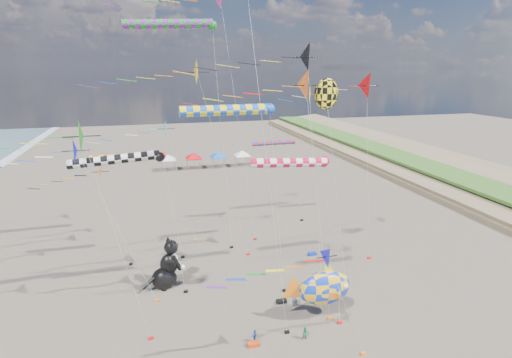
{
  "coord_description": "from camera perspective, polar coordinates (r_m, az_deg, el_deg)",
  "views": [
    {
      "loc": [
        -9.05,
        -18.53,
        19.75
      ],
      "look_at": [
        -0.89,
        12.0,
        10.9
      ],
      "focal_mm": 28.0,
      "sensor_mm": 36.0,
      "label": 1
    }
  ],
  "objects": [
    {
      "name": "child_blue",
      "position": [
        31.77,
        -0.18,
        -21.53
      ],
      "size": [
        0.6,
        0.68,
        1.11
      ],
      "primitive_type": "imported",
      "rotation": [
        0.0,
        0.0,
        0.93
      ],
      "color": "#2D59B1",
      "rests_on": "ground"
    },
    {
      "name": "child_green",
      "position": [
        32.28,
        7.09,
        -21.03
      ],
      "size": [
        0.53,
        0.41,
        1.07
      ],
      "primitive_type": "imported",
      "rotation": [
        0.0,
        0.0,
        0.02
      ],
      "color": "#18783D",
      "rests_on": "ground"
    },
    {
      "name": "windsock_5",
      "position": [
        31.39,
        -3.53,
        9.7
      ],
      "size": [
        8.78,
        0.88,
        17.02
      ],
      "color": "blue",
      "rests_on": "ground"
    },
    {
      "name": "windsock_1",
      "position": [
        40.74,
        -17.42,
        2.91
      ],
      "size": [
        8.4,
        0.8,
        11.73
      ],
      "color": "red",
      "rests_on": "ground"
    },
    {
      "name": "windsock_0",
      "position": [
        33.61,
        -18.84,
        2.61
      ],
      "size": [
        8.69,
        0.8,
        13.12
      ],
      "color": "black",
      "rests_on": "ground"
    },
    {
      "name": "delta_kite_9",
      "position": [
        44.3,
        -14.2,
        6.6
      ],
      "size": [
        10.38,
        2.07,
        14.53
      ],
      "color": "#1AC0DA",
      "rests_on": "ground"
    },
    {
      "name": "windsock_3",
      "position": [
        49.75,
        2.84,
        5.11
      ],
      "size": [
        6.96,
        0.63,
        11.09
      ],
      "color": "red",
      "rests_on": "ground"
    },
    {
      "name": "cat_inflatable",
      "position": [
        38.41,
        -12.72,
        -11.67
      ],
      "size": [
        3.92,
        2.93,
        4.75
      ],
      "primitive_type": null,
      "rotation": [
        0.0,
        0.0,
        0.37
      ],
      "color": "black",
      "rests_on": "ground"
    },
    {
      "name": "delta_kite_7",
      "position": [
        32.97,
        -24.61,
        3.48
      ],
      "size": [
        11.52,
        2.2,
        15.01
      ],
      "color": "#060DBB",
      "rests_on": "ground"
    },
    {
      "name": "parked_car",
      "position": [
        82.06,
        1.42,
        2.12
      ],
      "size": [
        3.4,
        1.38,
        1.16
      ],
      "primitive_type": "imported",
      "rotation": [
        0.0,
        0.0,
        1.57
      ],
      "color": "#26262D",
      "rests_on": "ground"
    },
    {
      "name": "delta_kite_6",
      "position": [
        41.23,
        -22.84,
        0.47
      ],
      "size": [
        8.12,
        1.76,
        11.09
      ],
      "color": "#FF571E",
      "rests_on": "ground"
    },
    {
      "name": "kite_bag_3",
      "position": [
        36.34,
        3.66,
        -17.04
      ],
      "size": [
        0.9,
        0.44,
        0.3
      ],
      "primitive_type": "cube",
      "color": "black",
      "rests_on": "ground"
    },
    {
      "name": "kite_bag_1",
      "position": [
        31.71,
        -0.34,
        -22.55
      ],
      "size": [
        0.9,
        0.44,
        0.3
      ],
      "primitive_type": "cube",
      "color": "red",
      "rests_on": "ground"
    },
    {
      "name": "person_adult",
      "position": [
        35.59,
        5.58,
        -16.71
      ],
      "size": [
        0.58,
        0.41,
        1.5
      ],
      "primitive_type": "imported",
      "rotation": [
        0.0,
        0.0,
        0.09
      ],
      "color": "slate",
      "rests_on": "ground"
    },
    {
      "name": "delta_kite_10",
      "position": [
        38.92,
        -8.08,
        14.62
      ],
      "size": [
        13.58,
        2.65,
        20.75
      ],
      "color": "yellow",
      "rests_on": "ground"
    },
    {
      "name": "tent_row",
      "position": [
        80.96,
        -7.18,
        3.68
      ],
      "size": [
        19.2,
        4.2,
        3.8
      ],
      "color": "white",
      "rests_on": "ground"
    },
    {
      "name": "fish_inflatable",
      "position": [
        33.44,
        9.69,
        -15.07
      ],
      "size": [
        5.91,
        2.3,
        5.04
      ],
      "color": "#1336C0",
      "rests_on": "ground"
    },
    {
      "name": "windsock_4",
      "position": [
        41.08,
        -11.71,
        20.75
      ],
      "size": [
        10.0,
        0.93,
        24.17
      ],
      "color": "#178222",
      "rests_on": "ground"
    },
    {
      "name": "delta_kite_8",
      "position": [
        39.39,
        14.39,
        12.59
      ],
      "size": [
        10.5,
        2.74,
        19.58
      ],
      "color": "red",
      "rests_on": "ground"
    },
    {
      "name": "delta_kite_4",
      "position": [
        25.87,
        6.52,
        -12.17
      ],
      "size": [
        10.52,
        1.6,
        8.98
      ],
      "color": "#1D1EE0",
      "rests_on": "ground"
    },
    {
      "name": "windsock_2",
      "position": [
        30.89,
        5.4,
        2.26
      ],
      "size": [
        7.68,
        0.77,
        13.1
      ],
      "color": "red",
      "rests_on": "ground"
    },
    {
      "name": "kite_bag_2",
      "position": [
        44.72,
        8.03,
        -10.52
      ],
      "size": [
        0.9,
        0.44,
        0.3
      ],
      "primitive_type": "cube",
      "color": "#122ABC",
      "rests_on": "ground"
    },
    {
      "name": "delta_kite_0",
      "position": [
        32.82,
        5.35,
        16.57
      ],
      "size": [
        12.19,
        2.47,
        21.86
      ],
      "color": "black",
      "rests_on": "ground"
    },
    {
      "name": "delta_kite_5",
      "position": [
        27.53,
        -23.89,
        5.4
      ],
      "size": [
        11.18,
        2.46,
        17.0
      ],
      "color": "#177B1C",
      "rests_on": "ground"
    },
    {
      "name": "angelfish_kite",
      "position": [
        35.19,
        9.71,
        11.65
      ],
      "size": [
        3.74,
        3.02,
        18.91
      ],
      "color": "yellow",
      "rests_on": "ground"
    },
    {
      "name": "delta_kite_3",
      "position": [
        27.35,
        5.44,
        12.64
      ],
      "size": [
        11.03,
        2.43,
        19.84
      ],
      "color": "orange",
      "rests_on": "ground"
    }
  ]
}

